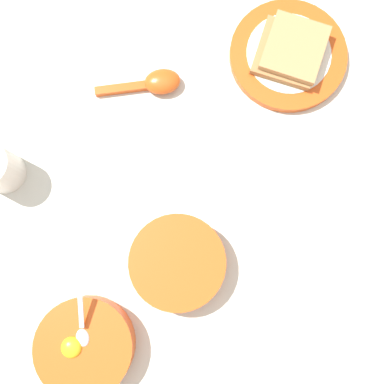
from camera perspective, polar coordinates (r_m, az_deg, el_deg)
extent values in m
plane|color=beige|center=(0.75, -3.26, 2.58)|extent=(3.00, 3.00, 0.00)
cylinder|color=#DB5119|center=(0.74, -13.45, -18.49)|extent=(0.15, 0.15, 0.04)
cylinder|color=white|center=(0.73, -13.60, -18.60)|extent=(0.13, 0.13, 0.02)
ellipsoid|color=yellow|center=(0.72, -15.14, -18.53)|extent=(0.03, 0.03, 0.02)
cylinder|color=black|center=(0.73, -14.88, -19.37)|extent=(0.04, 0.04, 0.00)
ellipsoid|color=silver|center=(0.72, -13.81, -17.55)|extent=(0.03, 0.02, 0.01)
cube|color=silver|center=(0.69, -14.02, -14.48)|extent=(0.05, 0.02, 0.03)
cylinder|color=#DB5119|center=(0.82, 12.01, 16.60)|extent=(0.20, 0.20, 0.02)
cylinder|color=white|center=(0.81, 12.13, 16.84)|extent=(0.14, 0.14, 0.00)
cube|color=#9E7042|center=(0.80, 12.00, 16.87)|extent=(0.14, 0.14, 0.01)
cube|color=tan|center=(0.79, 12.86, 17.42)|extent=(0.14, 0.14, 0.01)
ellipsoid|color=#DB5119|center=(0.78, -3.87, 13.79)|extent=(0.05, 0.07, 0.03)
cube|color=#DB5119|center=(0.79, -8.98, 12.83)|extent=(0.03, 0.09, 0.01)
cylinder|color=#DB5119|center=(0.71, -1.94, -8.96)|extent=(0.15, 0.15, 0.04)
cylinder|color=white|center=(0.70, -1.97, -8.97)|extent=(0.12, 0.12, 0.01)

